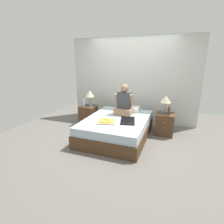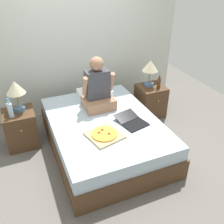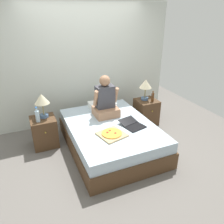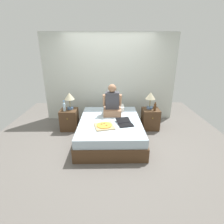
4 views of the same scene
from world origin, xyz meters
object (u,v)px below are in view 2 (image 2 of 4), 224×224
(lamp_on_left_nightstand, at_px, (16,90))
(water_bottle, at_px, (10,110))
(laptop, at_px, (132,122))
(person_seated, at_px, (98,90))
(lamp_on_right_nightstand, at_px, (150,68))
(beer_bottle, at_px, (159,83))
(pizza_box, at_px, (104,135))
(nightstand_left, at_px, (21,128))
(nightstand_right, at_px, (150,101))
(bed, at_px, (104,134))

(lamp_on_left_nightstand, height_order, water_bottle, lamp_on_left_nightstand)
(laptop, bearing_deg, lamp_on_left_nightstand, 148.75)
(water_bottle, height_order, person_seated, person_seated)
(lamp_on_right_nightstand, distance_m, person_seated, 1.04)
(beer_bottle, xyz_separation_m, pizza_box, (-1.30, -0.81, -0.15))
(laptop, bearing_deg, lamp_on_right_nightstand, 48.72)
(nightstand_left, xyz_separation_m, beer_bottle, (2.26, -0.10, 0.37))
(water_bottle, xyz_separation_m, nightstand_right, (2.27, 0.09, -0.39))
(water_bottle, bearing_deg, lamp_on_right_nightstand, 3.58)
(bed, height_order, laptop, laptop)
(lamp_on_right_nightstand, bearing_deg, water_bottle, -176.42)
(lamp_on_left_nightstand, relative_size, person_seated, 0.58)
(person_seated, relative_size, laptop, 1.64)
(bed, relative_size, water_bottle, 7.25)
(lamp_on_right_nightstand, bearing_deg, laptop, -131.28)
(water_bottle, bearing_deg, laptop, -24.95)
(person_seated, height_order, pizza_box, person_seated)
(lamp_on_right_nightstand, distance_m, laptop, 1.18)
(nightstand_left, distance_m, lamp_on_right_nightstand, 2.24)
(beer_bottle, bearing_deg, laptop, -140.52)
(beer_bottle, distance_m, person_seated, 1.12)
(nightstand_left, distance_m, pizza_box, 1.35)
(nightstand_left, xyz_separation_m, pizza_box, (0.96, -0.91, 0.23))
(lamp_on_right_nightstand, bearing_deg, lamp_on_left_nightstand, 180.00)
(lamp_on_left_nightstand, bearing_deg, beer_bottle, -3.86)
(water_bottle, bearing_deg, person_seated, -4.18)
(lamp_on_left_nightstand, xyz_separation_m, water_bottle, (-0.12, -0.14, -0.22))
(person_seated, distance_m, laptop, 0.72)
(beer_bottle, height_order, person_seated, person_seated)
(beer_bottle, relative_size, laptop, 0.48)
(lamp_on_left_nightstand, xyz_separation_m, beer_bottle, (2.22, -0.15, -0.23))
(nightstand_left, relative_size, person_seated, 0.71)
(water_bottle, height_order, beer_bottle, water_bottle)
(bed, relative_size, pizza_box, 4.14)
(nightstand_left, bearing_deg, water_bottle, -131.65)
(lamp_on_right_nightstand, bearing_deg, nightstand_left, -178.67)
(pizza_box, bearing_deg, laptop, 15.19)
(beer_bottle, distance_m, laptop, 1.09)
(lamp_on_right_nightstand, distance_m, pizza_box, 1.58)
(bed, bearing_deg, water_bottle, 158.23)
(beer_bottle, relative_size, person_seated, 0.29)
(laptop, relative_size, pizza_box, 0.99)
(person_seated, bearing_deg, lamp_on_right_nightstand, 12.84)
(nightstand_left, height_order, person_seated, person_seated)
(bed, distance_m, nightstand_right, 1.23)
(bed, distance_m, person_seated, 0.66)
(lamp_on_left_nightstand, xyz_separation_m, lamp_on_right_nightstand, (2.12, 0.00, 0.00))
(nightstand_left, bearing_deg, laptop, -29.01)
(laptop, bearing_deg, nightstand_right, 45.82)
(nightstand_right, bearing_deg, lamp_on_right_nightstand, 120.93)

